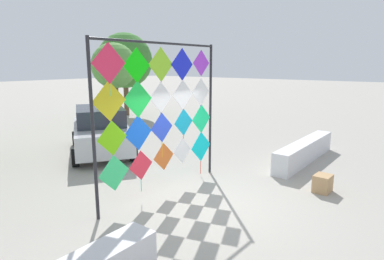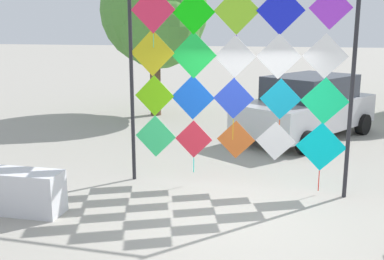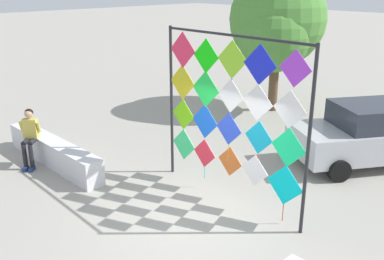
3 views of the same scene
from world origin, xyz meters
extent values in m
plane|color=#9E998E|center=(0.00, 0.00, 0.00)|extent=(120.00, 120.00, 0.00)
cylinder|color=#232328|center=(-2.06, 1.45, 1.83)|extent=(0.07, 0.07, 3.67)
cylinder|color=#232328|center=(1.79, 1.34, 1.83)|extent=(0.07, 0.07, 3.67)
cube|color=#35D876|center=(-1.61, 1.43, 0.87)|extent=(0.79, 0.04, 0.79)
cube|color=#ED2A40|center=(-0.88, 1.40, 0.87)|extent=(0.70, 0.03, 0.70)
cylinder|color=#16E5CF|center=(-0.88, 1.41, 0.38)|extent=(0.02, 0.02, 0.29)
cube|color=#D46024|center=(-0.11, 1.40, 0.90)|extent=(0.69, 0.03, 0.69)
cube|color=white|center=(0.59, 1.38, 0.91)|extent=(0.70, 0.03, 0.70)
cube|color=#04D2DB|center=(1.36, 1.34, 0.87)|extent=(0.85, 0.04, 0.85)
cylinder|color=red|center=(1.36, 1.35, 0.25)|extent=(0.02, 0.02, 0.37)
cube|color=#6BD00E|center=(-1.62, 1.43, 1.64)|extent=(0.75, 0.03, 0.75)
cylinder|color=#8216E5|center=(-1.62, 1.44, 1.14)|extent=(0.02, 0.02, 0.24)
cube|color=blue|center=(-0.90, 1.42, 1.63)|extent=(0.81, 0.04, 0.81)
cube|color=blue|center=(-0.16, 1.39, 1.64)|extent=(0.73, 0.03, 0.73)
cylinder|color=yellow|center=(-0.16, 1.40, 1.09)|extent=(0.02, 0.02, 0.39)
cube|color=#0FA3CE|center=(0.65, 1.38, 1.66)|extent=(0.71, 0.03, 0.71)
cylinder|color=#E54516|center=(0.65, 1.39, 1.13)|extent=(0.02, 0.02, 0.34)
cube|color=#13E884|center=(1.37, 1.34, 1.66)|extent=(0.80, 0.04, 0.80)
cube|color=gold|center=(-1.65, 1.43, 2.41)|extent=(0.83, 0.04, 0.83)
cylinder|color=#1627E5|center=(-1.65, 1.44, 1.82)|extent=(0.02, 0.02, 0.34)
cube|color=#1BDB47|center=(-0.89, 1.42, 2.38)|extent=(0.82, 0.04, 0.82)
cube|color=white|center=(-0.15, 1.41, 2.37)|extent=(0.73, 0.03, 0.73)
cylinder|color=#162FE5|center=(-0.15, 1.42, 1.90)|extent=(0.02, 0.02, 0.21)
cube|color=white|center=(0.59, 1.36, 2.38)|extent=(0.76, 0.03, 0.76)
cube|color=white|center=(1.34, 1.34, 2.40)|extent=(0.74, 0.03, 0.74)
cylinder|color=#1625E5|center=(1.34, 1.35, 1.83)|extent=(0.02, 0.02, 0.39)
cube|color=#E9294F|center=(-1.62, 1.42, 3.16)|extent=(0.82, 0.04, 0.82)
cylinder|color=#16E5BB|center=(-1.62, 1.43, 2.63)|extent=(0.02, 0.02, 0.24)
cube|color=#0CE90B|center=(-0.89, 1.42, 3.11)|extent=(0.76, 0.03, 0.76)
cylinder|color=#E416E5|center=(-0.89, 1.43, 2.57)|extent=(0.02, 0.02, 0.32)
cube|color=#8BD526|center=(-0.14, 1.41, 3.13)|extent=(0.80, 0.04, 0.80)
cylinder|color=#6E16E5|center=(-0.14, 1.42, 2.57)|extent=(0.02, 0.02, 0.33)
cube|color=#1622DA|center=(0.59, 1.37, 3.13)|extent=(0.80, 0.04, 0.80)
cylinder|color=yellow|center=(0.59, 1.38, 2.56)|extent=(0.02, 0.02, 0.34)
cube|color=#A035DC|center=(1.38, 1.36, 3.17)|extent=(0.69, 0.03, 0.69)
cube|color=#B7B7BC|center=(1.19, 5.66, 0.65)|extent=(3.78, 4.50, 0.75)
cube|color=#282D38|center=(1.27, 5.78, 1.33)|extent=(2.60, 2.83, 0.60)
cylinder|color=black|center=(1.18, 3.97, 0.28)|extent=(0.49, 0.59, 0.56)
cylinder|color=black|center=(-0.33, 4.94, 0.28)|extent=(0.49, 0.59, 0.56)
cylinder|color=black|center=(2.72, 6.37, 0.28)|extent=(0.49, 0.59, 0.56)
cylinder|color=black|center=(1.21, 7.34, 0.28)|extent=(0.49, 0.59, 0.56)
cylinder|color=brown|center=(-3.58, 7.85, 1.16)|extent=(0.35, 0.35, 2.33)
sphere|color=#4C8938|center=(-3.58, 7.85, 3.35)|extent=(3.40, 3.40, 3.40)
sphere|color=#4C8938|center=(-3.28, 7.28, 2.85)|extent=(2.54, 2.54, 2.54)
sphere|color=#4C8938|center=(-4.11, 8.52, 3.41)|extent=(2.61, 2.61, 2.61)
camera|label=1|loc=(-5.78, -3.92, 3.14)|focal=30.48mm
camera|label=2|loc=(0.89, -6.61, 2.89)|focal=43.41mm
camera|label=3|loc=(5.57, -5.30, 4.68)|focal=40.66mm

